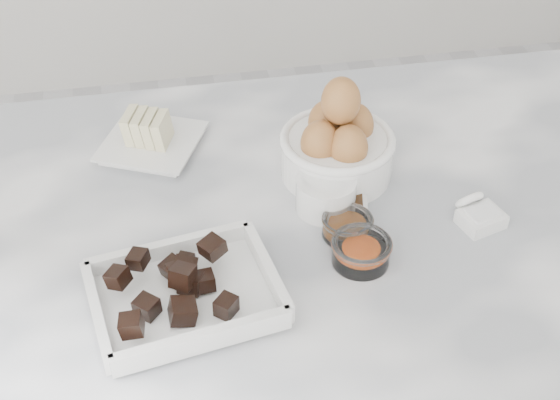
{
  "coord_description": "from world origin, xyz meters",
  "views": [
    {
      "loc": [
        -0.12,
        -0.74,
        1.64
      ],
      "look_at": [
        0.02,
        0.03,
        0.98
      ],
      "focal_mm": 50.0,
      "sensor_mm": 36.0,
      "label": 1
    }
  ],
  "objects_px": {
    "zest_bowl": "(361,250)",
    "vanilla_spoon": "(349,200)",
    "chocolate_dish": "(185,290)",
    "sugar_ramekin": "(326,193)",
    "honey_bowl": "(347,226)",
    "salt_spoon": "(478,214)",
    "egg_bowl": "(337,144)",
    "butter_plate": "(149,137)"
  },
  "relations": [
    {
      "from": "butter_plate",
      "to": "egg_bowl",
      "type": "distance_m",
      "value": 0.28
    },
    {
      "from": "egg_bowl",
      "to": "salt_spoon",
      "type": "bearing_deg",
      "value": -40.61
    },
    {
      "from": "chocolate_dish",
      "to": "sugar_ramekin",
      "type": "height_order",
      "value": "chocolate_dish"
    },
    {
      "from": "chocolate_dish",
      "to": "salt_spoon",
      "type": "height_order",
      "value": "chocolate_dish"
    },
    {
      "from": "chocolate_dish",
      "to": "butter_plate",
      "type": "relative_size",
      "value": 1.35
    },
    {
      "from": "sugar_ramekin",
      "to": "salt_spoon",
      "type": "relative_size",
      "value": 1.05
    },
    {
      "from": "zest_bowl",
      "to": "salt_spoon",
      "type": "distance_m",
      "value": 0.18
    },
    {
      "from": "sugar_ramekin",
      "to": "zest_bowl",
      "type": "bearing_deg",
      "value": -79.56
    },
    {
      "from": "chocolate_dish",
      "to": "butter_plate",
      "type": "xyz_separation_m",
      "value": [
        -0.02,
        0.33,
        -0.0
      ]
    },
    {
      "from": "zest_bowl",
      "to": "salt_spoon",
      "type": "xyz_separation_m",
      "value": [
        0.17,
        0.04,
        -0.0
      ]
    },
    {
      "from": "zest_bowl",
      "to": "salt_spoon",
      "type": "relative_size",
      "value": 0.99
    },
    {
      "from": "vanilla_spoon",
      "to": "butter_plate",
      "type": "bearing_deg",
      "value": 143.91
    },
    {
      "from": "salt_spoon",
      "to": "butter_plate",
      "type": "bearing_deg",
      "value": 149.3
    },
    {
      "from": "chocolate_dish",
      "to": "vanilla_spoon",
      "type": "xyz_separation_m",
      "value": [
        0.24,
        0.14,
        -0.01
      ]
    },
    {
      "from": "sugar_ramekin",
      "to": "honey_bowl",
      "type": "xyz_separation_m",
      "value": [
        0.02,
        -0.06,
        -0.01
      ]
    },
    {
      "from": "sugar_ramekin",
      "to": "zest_bowl",
      "type": "height_order",
      "value": "sugar_ramekin"
    },
    {
      "from": "butter_plate",
      "to": "sugar_ramekin",
      "type": "bearing_deg",
      "value": -39.06
    },
    {
      "from": "butter_plate",
      "to": "salt_spoon",
      "type": "xyz_separation_m",
      "value": [
        0.42,
        -0.25,
        -0.01
      ]
    },
    {
      "from": "chocolate_dish",
      "to": "sugar_ramekin",
      "type": "distance_m",
      "value": 0.25
    },
    {
      "from": "zest_bowl",
      "to": "vanilla_spoon",
      "type": "height_order",
      "value": "vanilla_spoon"
    },
    {
      "from": "egg_bowl",
      "to": "vanilla_spoon",
      "type": "distance_m",
      "value": 0.09
    },
    {
      "from": "butter_plate",
      "to": "egg_bowl",
      "type": "relative_size",
      "value": 1.11
    },
    {
      "from": "chocolate_dish",
      "to": "egg_bowl",
      "type": "distance_m",
      "value": 0.32
    },
    {
      "from": "honey_bowl",
      "to": "butter_plate",
      "type": "bearing_deg",
      "value": 134.94
    },
    {
      "from": "sugar_ramekin",
      "to": "zest_bowl",
      "type": "xyz_separation_m",
      "value": [
        0.02,
        -0.11,
        -0.01
      ]
    },
    {
      "from": "sugar_ramekin",
      "to": "vanilla_spoon",
      "type": "distance_m",
      "value": 0.04
    },
    {
      "from": "egg_bowl",
      "to": "salt_spoon",
      "type": "height_order",
      "value": "egg_bowl"
    },
    {
      "from": "chocolate_dish",
      "to": "salt_spoon",
      "type": "distance_m",
      "value": 0.41
    },
    {
      "from": "sugar_ramekin",
      "to": "egg_bowl",
      "type": "relative_size",
      "value": 0.5
    },
    {
      "from": "butter_plate",
      "to": "egg_bowl",
      "type": "bearing_deg",
      "value": -23.28
    },
    {
      "from": "vanilla_spoon",
      "to": "salt_spoon",
      "type": "distance_m",
      "value": 0.17
    },
    {
      "from": "chocolate_dish",
      "to": "sugar_ramekin",
      "type": "xyz_separation_m",
      "value": [
        0.2,
        0.14,
        0.0
      ]
    },
    {
      "from": "sugar_ramekin",
      "to": "honey_bowl",
      "type": "height_order",
      "value": "sugar_ramekin"
    },
    {
      "from": "sugar_ramekin",
      "to": "egg_bowl",
      "type": "distance_m",
      "value": 0.08
    },
    {
      "from": "chocolate_dish",
      "to": "honey_bowl",
      "type": "bearing_deg",
      "value": 20.91
    },
    {
      "from": "vanilla_spoon",
      "to": "honey_bowl",
      "type": "bearing_deg",
      "value": -106.81
    },
    {
      "from": "butter_plate",
      "to": "salt_spoon",
      "type": "height_order",
      "value": "butter_plate"
    },
    {
      "from": "honey_bowl",
      "to": "zest_bowl",
      "type": "relative_size",
      "value": 0.88
    },
    {
      "from": "zest_bowl",
      "to": "vanilla_spoon",
      "type": "relative_size",
      "value": 1.16
    },
    {
      "from": "butter_plate",
      "to": "sugar_ramekin",
      "type": "distance_m",
      "value": 0.29
    },
    {
      "from": "chocolate_dish",
      "to": "vanilla_spoon",
      "type": "height_order",
      "value": "chocolate_dish"
    },
    {
      "from": "zest_bowl",
      "to": "sugar_ramekin",
      "type": "bearing_deg",
      "value": 100.44
    }
  ]
}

